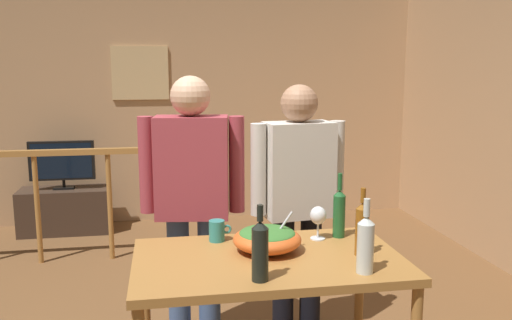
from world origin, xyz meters
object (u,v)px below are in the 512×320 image
salad_bowl (267,238)px  wine_glass (318,217)px  person_standing_left (192,192)px  framed_picture (140,73)px  mug_teal (217,231)px  wine_bottle_dark (260,250)px  tv_console (66,210)px  flat_screen_tv (62,161)px  serving_table (268,275)px  wine_bottle_green (339,212)px  person_standing_right (298,194)px  wine_bottle_clear (366,243)px  wine_bottle_amber (362,228)px  stair_railing (90,189)px

salad_bowl → wine_glass: bearing=24.4°
wine_glass → person_standing_left: person_standing_left is taller
framed_picture → mug_teal: framed_picture is taller
wine_bottle_dark → person_standing_left: size_ratio=0.20×
wine_glass → tv_console: bearing=120.6°
framed_picture → person_standing_left: size_ratio=0.36×
mug_teal → flat_screen_tv: bearing=113.4°
tv_console → person_standing_left: 2.93m
serving_table → mug_teal: bearing=127.5°
person_standing_left → wine_bottle_green: bearing=156.8°
mug_teal → salad_bowl: bearing=-40.5°
person_standing_right → wine_bottle_clear: bearing=85.8°
serving_table → person_standing_left: (-0.31, 0.68, 0.26)m
wine_glass → wine_bottle_green: bearing=8.3°
wine_glass → wine_bottle_green: wine_bottle_green is taller
wine_bottle_dark → person_standing_left: bearing=103.4°
mug_teal → person_standing_left: (-0.10, 0.40, 0.11)m
wine_bottle_dark → mug_teal: wine_bottle_dark is taller
wine_bottle_amber → person_standing_right: 0.74m
flat_screen_tv → tv_console: bearing=90.0°
wine_bottle_dark → wine_bottle_green: bearing=44.6°
wine_bottle_dark → tv_console: bearing=111.7°
flat_screen_tv → wine_bottle_clear: (1.86, -3.48, 0.19)m
wine_bottle_clear → wine_bottle_dark: (-0.46, -0.01, 0.00)m
wine_bottle_amber → wine_bottle_clear: bearing=-107.2°
salad_bowl → wine_glass: (0.29, 0.13, 0.06)m
person_standing_left → person_standing_right: 0.63m
wine_glass → wine_bottle_green: 0.12m
tv_console → wine_bottle_clear: wine_bottle_clear is taller
tv_console → serving_table: (1.49, -3.25, 0.49)m
salad_bowl → wine_bottle_green: bearing=20.1°
stair_railing → mug_teal: (0.90, -2.08, 0.22)m
wine_bottle_green → person_standing_left: person_standing_left is taller
wine_bottle_clear → person_standing_left: (-0.69, 0.94, 0.04)m
serving_table → person_standing_right: 0.78m
flat_screen_tv → wine_bottle_dark: 3.77m
stair_railing → person_standing_right: size_ratio=1.58×
framed_picture → mug_teal: (0.48, -3.27, -0.76)m
mug_teal → tv_console: bearing=113.2°
tv_console → wine_bottle_amber: 3.89m
wine_bottle_amber → person_standing_right: (-0.13, 0.73, -0.00)m
wine_bottle_clear → wine_bottle_dark: size_ratio=1.01×
wine_bottle_green → mug_teal: wine_bottle_green is taller
tv_console → wine_bottle_dark: 3.86m
salad_bowl → mug_teal: salad_bowl is taller
framed_picture → wine_bottle_amber: framed_picture is taller
tv_console → flat_screen_tv: flat_screen_tv is taller
mug_teal → wine_bottle_clear: bearing=-42.4°
tv_console → mug_teal: 3.30m
serving_table → person_standing_right: size_ratio=0.79×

